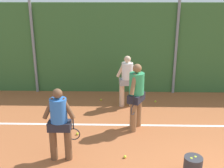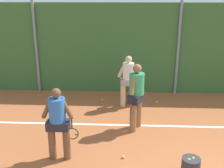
% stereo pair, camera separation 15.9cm
% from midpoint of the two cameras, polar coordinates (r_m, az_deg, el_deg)
% --- Properties ---
extents(ground_plane, '(27.09, 27.09, 0.00)m').
position_cam_midpoint_polar(ground_plane, '(6.78, 18.47, -13.71)').
color(ground_plane, '#A85B33').
extents(hedge_fence_backdrop, '(17.61, 0.25, 3.22)m').
position_cam_midpoint_polar(hedge_fence_backdrop, '(10.09, 12.66, 7.21)').
color(hedge_fence_backdrop, '#386633').
rests_on(hedge_fence_backdrop, ground_plane).
extents(fence_post_left, '(0.10, 0.10, 3.49)m').
position_cam_midpoint_polar(fence_post_left, '(10.20, -16.62, 7.77)').
color(fence_post_left, gray).
rests_on(fence_post_left, ground_plane).
extents(fence_post_center, '(0.10, 0.10, 3.49)m').
position_cam_midpoint_polar(fence_post_center, '(9.90, 12.90, 7.77)').
color(fence_post_center, gray).
rests_on(fence_post_center, ground_plane).
extents(court_baseline_paint, '(12.87, 0.10, 0.01)m').
position_cam_midpoint_polar(court_baseline_paint, '(7.94, 15.68, -8.44)').
color(court_baseline_paint, white).
rests_on(court_baseline_paint, ground_plane).
extents(player_foreground_near, '(0.78, 0.36, 1.66)m').
position_cam_midpoint_polar(player_foreground_near, '(5.93, -11.76, -7.67)').
color(player_foreground_near, brown).
rests_on(player_foreground_near, ground_plane).
extents(player_midcourt, '(0.51, 0.78, 1.81)m').
position_cam_midpoint_polar(player_midcourt, '(7.13, 4.51, -2.00)').
color(player_midcourt, '#8C603D').
rests_on(player_midcourt, ground_plane).
extents(player_backcourt_far, '(0.70, 0.36, 1.68)m').
position_cam_midpoint_polar(player_backcourt_far, '(8.63, 2.67, 1.18)').
color(player_backcourt_far, beige).
rests_on(player_backcourt_far, ground_plane).
extents(ball_hopper, '(0.36, 0.36, 0.51)m').
position_cam_midpoint_polar(ball_hopper, '(5.73, 15.81, -16.39)').
color(ball_hopper, '#2D2D33').
rests_on(ball_hopper, ground_plane).
extents(tennis_ball_1, '(0.07, 0.07, 0.07)m').
position_cam_midpoint_polar(tennis_ball_1, '(8.13, -8.81, -7.03)').
color(tennis_ball_1, '#CCDB33').
rests_on(tennis_ball_1, ground_plane).
extents(tennis_ball_4, '(0.07, 0.07, 0.07)m').
position_cam_midpoint_polar(tennis_ball_4, '(9.35, -2.81, -3.34)').
color(tennis_ball_4, '#CCDB33').
rests_on(tennis_ball_4, ground_plane).
extents(tennis_ball_9, '(0.07, 0.07, 0.07)m').
position_cam_midpoint_polar(tennis_ball_9, '(6.29, 1.98, -15.04)').
color(tennis_ball_9, '#CCDB33').
rests_on(tennis_ball_9, ground_plane).
extents(tennis_ball_10, '(0.07, 0.07, 0.07)m').
position_cam_midpoint_polar(tennis_ball_10, '(9.31, 8.62, -3.65)').
color(tennis_ball_10, '#CCDB33').
rests_on(tennis_ball_10, ground_plane).
extents(tennis_ball_11, '(0.07, 0.07, 0.07)m').
position_cam_midpoint_polar(tennis_ball_11, '(7.25, -7.94, -10.32)').
color(tennis_ball_11, '#CCDB33').
rests_on(tennis_ball_11, ground_plane).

